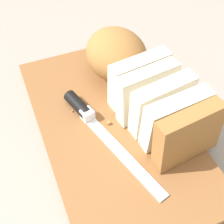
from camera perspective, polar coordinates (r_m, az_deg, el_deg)
The scene contains 7 objects.
ground_plane at distance 0.55m, azimuth -0.00°, elevation -3.38°, with size 3.00×3.00×0.00m, color gray.
cutting_board at distance 0.54m, azimuth -0.00°, elevation -2.75°, with size 0.44×0.24×0.02m, color brown.
bread_loaf at distance 0.55m, azimuth 4.69°, elevation 6.48°, with size 0.32×0.15×0.09m.
bread_knife at distance 0.54m, azimuth -4.43°, elevation -0.84°, with size 0.25×0.09×0.02m.
crumb_near_knife at distance 0.56m, azimuth -7.44°, elevation 0.16°, with size 0.00×0.00×0.00m, color #A8753D.
crumb_near_loaf at distance 0.53m, azimuth -0.68°, elevation -1.86°, with size 0.01×0.01×0.01m, color #A8753D.
crumb_stray_left at distance 0.61m, azimuth -0.93°, elevation 5.96°, with size 0.01×0.01×0.01m, color #A8753D.
Camera 1 is at (0.31, -0.12, 0.44)m, focal length 48.65 mm.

